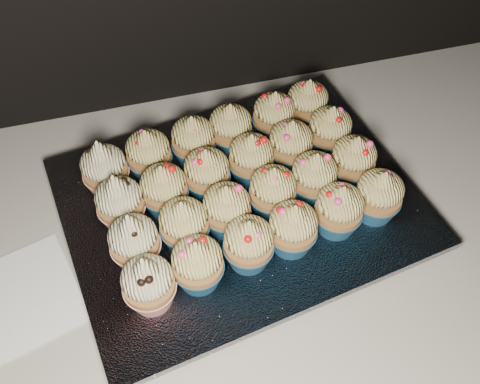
{
  "coord_description": "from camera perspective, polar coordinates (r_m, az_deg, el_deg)",
  "views": [
    {
      "loc": [
        -0.32,
        1.3,
        1.52
      ],
      "look_at": [
        -0.2,
        1.73,
        0.95
      ],
      "focal_mm": 40.0,
      "sensor_mm": 36.0,
      "label": 1
    }
  ],
  "objects": [
    {
      "name": "cupcake_3",
      "position": [
        0.67,
        5.64,
        -3.83
      ],
      "size": [
        0.06,
        0.06,
        0.08
      ],
      "color": "navy",
      "rests_on": "foil_lining"
    },
    {
      "name": "cupcake_20",
      "position": [
        0.76,
        -4.99,
        5.52
      ],
      "size": [
        0.06,
        0.06,
        0.08
      ],
      "color": "navy",
      "rests_on": "foil_lining"
    },
    {
      "name": "cupcake_21",
      "position": [
        0.77,
        -1.0,
        6.83
      ],
      "size": [
        0.06,
        0.06,
        0.08
      ],
      "color": "navy",
      "rests_on": "foil_lining"
    },
    {
      "name": "cupcake_9",
      "position": [
        0.7,
        3.5,
        0.1
      ],
      "size": [
        0.06,
        0.06,
        0.08
      ],
      "color": "navy",
      "rests_on": "foil_lining"
    },
    {
      "name": "cupcake_17",
      "position": [
        0.78,
        9.54,
        6.49
      ],
      "size": [
        0.06,
        0.06,
        0.08
      ],
      "color": "navy",
      "rests_on": "foil_lining"
    },
    {
      "name": "cupcake_0",
      "position": [
        0.63,
        -9.76,
        -9.54
      ],
      "size": [
        0.06,
        0.06,
        0.1
      ],
      "color": "#B3181B",
      "rests_on": "foil_lining"
    },
    {
      "name": "cupcake_18",
      "position": [
        0.74,
        -14.26,
        2.43
      ],
      "size": [
        0.06,
        0.06,
        0.1
      ],
      "color": "#B3181B",
      "rests_on": "foil_lining"
    },
    {
      "name": "cupcake_2",
      "position": [
        0.65,
        0.93,
        -5.49
      ],
      "size": [
        0.06,
        0.06,
        0.08
      ],
      "color": "navy",
      "rests_on": "foil_lining"
    },
    {
      "name": "cupcake_22",
      "position": [
        0.79,
        3.65,
        8.11
      ],
      "size": [
        0.06,
        0.06,
        0.08
      ],
      "color": "navy",
      "rests_on": "foil_lining"
    },
    {
      "name": "cupcake_11",
      "position": [
        0.75,
        11.97,
        3.31
      ],
      "size": [
        0.06,
        0.06,
        0.08
      ],
      "color": "navy",
      "rests_on": "foil_lining"
    },
    {
      "name": "foil_lining",
      "position": [
        0.74,
        0.0,
        -1.05
      ],
      "size": [
        0.52,
        0.44,
        0.01
      ],
      "primitive_type": "cube",
      "rotation": [
        0.0,
        0.0,
        0.16
      ],
      "color": "silver",
      "rests_on": "baking_tray"
    },
    {
      "name": "worktop",
      "position": [
        0.82,
        14.61,
        -1.89
      ],
      "size": [
        2.44,
        0.64,
        0.04
      ],
      "primitive_type": "cube",
      "color": "beige",
      "rests_on": "cabinet"
    },
    {
      "name": "cupcake_23",
      "position": [
        0.82,
        7.18,
        9.32
      ],
      "size": [
        0.06,
        0.06,
        0.08
      ],
      "color": "navy",
      "rests_on": "foil_lining"
    },
    {
      "name": "cupcake_15",
      "position": [
        0.73,
        1.21,
        3.63
      ],
      "size": [
        0.06,
        0.06,
        0.08
      ],
      "color": "navy",
      "rests_on": "foil_lining"
    },
    {
      "name": "cupcake_8",
      "position": [
        0.68,
        -1.42,
        -1.81
      ],
      "size": [
        0.06,
        0.06,
        0.08
      ],
      "color": "navy",
      "rests_on": "foil_lining"
    },
    {
      "name": "cabinet",
      "position": [
        1.2,
        10.21,
        -14.62
      ],
      "size": [
        2.4,
        0.6,
        0.86
      ],
      "primitive_type": "cube",
      "color": "black",
      "rests_on": "ground"
    },
    {
      "name": "cupcake_10",
      "position": [
        0.72,
        7.88,
        1.6
      ],
      "size": [
        0.06,
        0.06,
        0.08
      ],
      "color": "navy",
      "rests_on": "foil_lining"
    },
    {
      "name": "cupcake_12",
      "position": [
        0.7,
        -12.69,
        -1.08
      ],
      "size": [
        0.06,
        0.06,
        0.1
      ],
      "color": "#B3181B",
      "rests_on": "foil_lining"
    },
    {
      "name": "cupcake_14",
      "position": [
        0.72,
        -3.54,
        2.03
      ],
      "size": [
        0.06,
        0.06,
        0.08
      ],
      "color": "navy",
      "rests_on": "foil_lining"
    },
    {
      "name": "cupcake_5",
      "position": [
        0.72,
        14.57,
        -0.33
      ],
      "size": [
        0.06,
        0.06,
        0.08
      ],
      "color": "navy",
      "rests_on": "foil_lining"
    },
    {
      "name": "cupcake_1",
      "position": [
        0.64,
        -4.54,
        -7.61
      ],
      "size": [
        0.06,
        0.06,
        0.08
      ],
      "color": "navy",
      "rests_on": "foil_lining"
    },
    {
      "name": "cupcake_4",
      "position": [
        0.69,
        10.5,
        -1.83
      ],
      "size": [
        0.06,
        0.06,
        0.08
      ],
      "color": "navy",
      "rests_on": "foil_lining"
    },
    {
      "name": "cupcake_7",
      "position": [
        0.67,
        -5.98,
        -3.46
      ],
      "size": [
        0.06,
        0.06,
        0.08
      ],
      "color": "navy",
      "rests_on": "foil_lining"
    },
    {
      "name": "cupcake_6",
      "position": [
        0.66,
        -11.23,
        -5.16
      ],
      "size": [
        0.06,
        0.06,
        0.1
      ],
      "color": "#B3181B",
      "rests_on": "foil_lining"
    },
    {
      "name": "cupcake_19",
      "position": [
        0.75,
        -9.7,
        3.99
      ],
      "size": [
        0.06,
        0.06,
        0.08
      ],
      "color": "navy",
      "rests_on": "foil_lining"
    },
    {
      "name": "cupcake_13",
      "position": [
        0.71,
        -8.09,
        0.29
      ],
      "size": [
        0.06,
        0.06,
        0.08
      ],
      "color": "navy",
      "rests_on": "foil_lining"
    },
    {
      "name": "baking_tray",
      "position": [
        0.76,
        0.0,
        -1.82
      ],
      "size": [
        0.48,
        0.39,
        0.02
      ],
      "primitive_type": "cube",
      "rotation": [
        0.0,
        0.0,
        0.16
      ],
      "color": "black",
      "rests_on": "worktop"
    },
    {
      "name": "napkin",
      "position": [
        0.75,
        -22.55,
        -10.51
      ],
      "size": [
        0.18,
        0.18,
        0.0
      ],
      "primitive_type": "cube",
      "rotation": [
        0.0,
        0.0,
        0.27
      ],
      "color": "white",
      "rests_on": "worktop"
    },
    {
      "name": "cupcake_16",
      "position": [
        0.76,
        5.4,
        5.05
      ],
      "size": [
        0.06,
        0.06,
        0.08
      ],
      "color": "navy",
      "rests_on": "foil_lining"
    }
  ]
}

